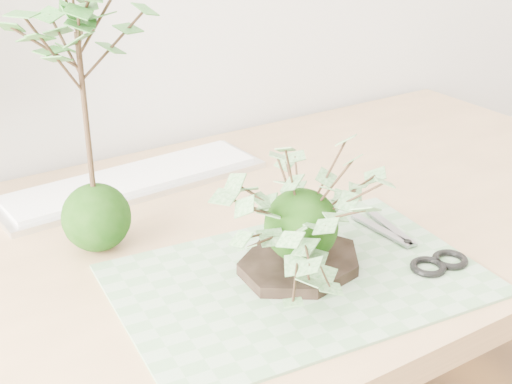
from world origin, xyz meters
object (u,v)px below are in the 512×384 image
(ivy_kokedama, at_px, (302,193))
(maple_kokedama, at_px, (79,51))
(desk, at_px, (195,297))
(keyboard, at_px, (133,181))

(ivy_kokedama, xyz_separation_m, maple_kokedama, (-0.19, 0.20, 0.16))
(ivy_kokedama, bearing_deg, desk, 119.52)
(maple_kokedama, bearing_deg, desk, -26.53)
(keyboard, bearing_deg, maple_kokedama, -129.68)
(keyboard, bearing_deg, desk, -95.38)
(ivy_kokedama, relative_size, keyboard, 0.71)
(desk, height_order, maple_kokedama, maple_kokedama)
(ivy_kokedama, xyz_separation_m, keyboard, (-0.07, 0.36, -0.10))
(maple_kokedama, bearing_deg, ivy_kokedama, -45.65)
(ivy_kokedama, distance_m, keyboard, 0.38)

